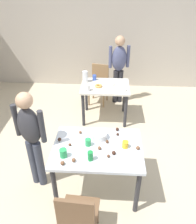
{
  "coord_description": "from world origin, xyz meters",
  "views": [
    {
      "loc": [
        0.2,
        -2.42,
        2.69
      ],
      "look_at": [
        0.04,
        0.38,
        0.9
      ],
      "focal_mm": 36.6,
      "sensor_mm": 36.0,
      "label": 1
    }
  ],
  "objects_px": {
    "dining_table_far": "(105,91)",
    "pitcher_far": "(85,77)",
    "soda_can": "(90,156)",
    "person_adult_far": "(119,64)",
    "dining_table_near": "(97,153)",
    "mixing_bowl": "(99,135)",
    "person_girl_near": "(31,134)",
    "chair_far_table": "(99,82)",
    "chair_near_table": "(78,215)"
  },
  "relations": [
    {
      "from": "person_girl_near",
      "to": "person_adult_far",
      "type": "bearing_deg",
      "value": 64.62
    },
    {
      "from": "soda_can",
      "to": "pitcher_far",
      "type": "bearing_deg",
      "value": 97.63
    },
    {
      "from": "dining_table_near",
      "to": "person_girl_near",
      "type": "height_order",
      "value": "person_girl_near"
    },
    {
      "from": "dining_table_near",
      "to": "chair_near_table",
      "type": "height_order",
      "value": "chair_near_table"
    },
    {
      "from": "chair_far_table",
      "to": "mixing_bowl",
      "type": "xyz_separation_m",
      "value": [
        0.12,
        -2.31,
        0.3
      ]
    },
    {
      "from": "chair_far_table",
      "to": "soda_can",
      "type": "bearing_deg",
      "value": -89.14
    },
    {
      "from": "chair_far_table",
      "to": "person_adult_far",
      "type": "bearing_deg",
      "value": 1.19
    },
    {
      "from": "person_girl_near",
      "to": "pitcher_far",
      "type": "xyz_separation_m",
      "value": [
        0.49,
        1.89,
        -0.02
      ]
    },
    {
      "from": "dining_table_near",
      "to": "chair_near_table",
      "type": "relative_size",
      "value": 1.31
    },
    {
      "from": "mixing_bowl",
      "to": "soda_can",
      "type": "bearing_deg",
      "value": -101.02
    },
    {
      "from": "soda_can",
      "to": "person_adult_far",
      "type": "bearing_deg",
      "value": 81.99
    },
    {
      "from": "person_girl_near",
      "to": "pitcher_far",
      "type": "bearing_deg",
      "value": 75.34
    },
    {
      "from": "chair_far_table",
      "to": "soda_can",
      "type": "distance_m",
      "value": 2.74
    },
    {
      "from": "dining_table_far",
      "to": "pitcher_far",
      "type": "xyz_separation_m",
      "value": [
        -0.4,
        0.14,
        0.24
      ]
    },
    {
      "from": "dining_table_near",
      "to": "person_adult_far",
      "type": "bearing_deg",
      "value": 82.79
    },
    {
      "from": "dining_table_near",
      "to": "soda_can",
      "type": "relative_size",
      "value": 9.35
    },
    {
      "from": "person_girl_near",
      "to": "mixing_bowl",
      "type": "distance_m",
      "value": 0.88
    },
    {
      "from": "dining_table_near",
      "to": "chair_near_table",
      "type": "bearing_deg",
      "value": -101.16
    },
    {
      "from": "person_girl_near",
      "to": "mixing_bowl",
      "type": "height_order",
      "value": "person_girl_near"
    },
    {
      "from": "person_adult_far",
      "to": "soda_can",
      "type": "distance_m",
      "value": 2.76
    },
    {
      "from": "dining_table_far",
      "to": "pitcher_far",
      "type": "height_order",
      "value": "pitcher_far"
    },
    {
      "from": "person_adult_far",
      "to": "mixing_bowl",
      "type": "distance_m",
      "value": 2.34
    },
    {
      "from": "dining_table_far",
      "to": "person_girl_near",
      "type": "relative_size",
      "value": 0.63
    },
    {
      "from": "chair_near_table",
      "to": "dining_table_near",
      "type": "bearing_deg",
      "value": 78.84
    },
    {
      "from": "soda_can",
      "to": "dining_table_far",
      "type": "bearing_deg",
      "value": 86.81
    },
    {
      "from": "person_girl_near",
      "to": "mixing_bowl",
      "type": "xyz_separation_m",
      "value": [
        0.86,
        0.14,
        -0.09
      ]
    },
    {
      "from": "person_girl_near",
      "to": "person_adult_far",
      "type": "distance_m",
      "value": 2.72
    },
    {
      "from": "dining_table_near",
      "to": "soda_can",
      "type": "xyz_separation_m",
      "value": [
        -0.07,
        -0.23,
        0.16
      ]
    },
    {
      "from": "person_adult_far",
      "to": "pitcher_far",
      "type": "bearing_deg",
      "value": -139.58
    },
    {
      "from": "person_girl_near",
      "to": "soda_can",
      "type": "bearing_deg",
      "value": -19.21
    },
    {
      "from": "dining_table_near",
      "to": "soda_can",
      "type": "bearing_deg",
      "value": -106.51
    },
    {
      "from": "chair_near_table",
      "to": "soda_can",
      "type": "height_order",
      "value": "soda_can"
    },
    {
      "from": "dining_table_far",
      "to": "mixing_bowl",
      "type": "height_order",
      "value": "mixing_bowl"
    },
    {
      "from": "chair_far_table",
      "to": "person_girl_near",
      "type": "distance_m",
      "value": 2.59
    },
    {
      "from": "chair_near_table",
      "to": "chair_far_table",
      "type": "distance_m",
      "value": 3.29
    },
    {
      "from": "dining_table_near",
      "to": "chair_far_table",
      "type": "height_order",
      "value": "chair_far_table"
    },
    {
      "from": "dining_table_near",
      "to": "person_girl_near",
      "type": "xyz_separation_m",
      "value": [
        -0.85,
        0.04,
        0.23
      ]
    },
    {
      "from": "dining_table_far",
      "to": "soda_can",
      "type": "height_order",
      "value": "soda_can"
    },
    {
      "from": "chair_far_table",
      "to": "person_girl_near",
      "type": "xyz_separation_m",
      "value": [
        -0.74,
        -2.45,
        0.39
      ]
    },
    {
      "from": "person_adult_far",
      "to": "pitcher_far",
      "type": "distance_m",
      "value": 0.89
    },
    {
      "from": "dining_table_far",
      "to": "person_girl_near",
      "type": "distance_m",
      "value": 1.98
    },
    {
      "from": "soda_can",
      "to": "dining_table_near",
      "type": "bearing_deg",
      "value": 73.49
    },
    {
      "from": "dining_table_near",
      "to": "person_adult_far",
      "type": "relative_size",
      "value": 0.75
    },
    {
      "from": "chair_near_table",
      "to": "person_adult_far",
      "type": "distance_m",
      "value": 3.35
    },
    {
      "from": "person_adult_far",
      "to": "dining_table_far",
      "type": "bearing_deg",
      "value": -110.81
    },
    {
      "from": "chair_near_table",
      "to": "chair_far_table",
      "type": "relative_size",
      "value": 1.0
    },
    {
      "from": "person_adult_far",
      "to": "soda_can",
      "type": "height_order",
      "value": "person_adult_far"
    },
    {
      "from": "person_girl_near",
      "to": "person_adult_far",
      "type": "relative_size",
      "value": 0.98
    },
    {
      "from": "dining_table_far",
      "to": "pitcher_far",
      "type": "bearing_deg",
      "value": 160.57
    },
    {
      "from": "pitcher_far",
      "to": "chair_far_table",
      "type": "bearing_deg",
      "value": 66.27
    }
  ]
}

